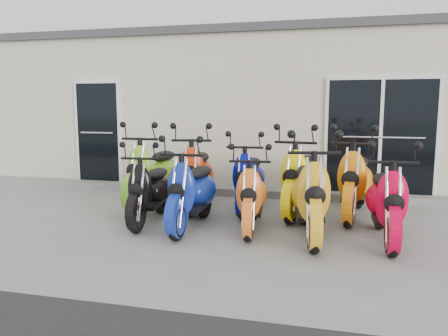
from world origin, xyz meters
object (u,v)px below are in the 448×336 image
(scooter_front_black, at_px, (150,181))
(scooter_front_orange_a, at_px, (252,185))
(scooter_back_green, at_px, (153,163))
(scooter_back_yellow, at_px, (302,169))
(scooter_front_orange_b, at_px, (310,183))
(scooter_back_extra, at_px, (356,171))
(scooter_front_blue, at_px, (192,181))
(scooter_back_blue, at_px, (249,170))
(scooter_back_red, at_px, (196,165))
(scooter_front_red, at_px, (387,191))

(scooter_front_black, distance_m, scooter_front_orange_a, 1.57)
(scooter_back_green, relative_size, scooter_back_yellow, 1.01)
(scooter_front_orange_b, bearing_deg, scooter_back_extra, 54.60)
(scooter_front_orange_a, bearing_deg, scooter_front_blue, -176.70)
(scooter_front_orange_b, distance_m, scooter_back_blue, 1.74)
(scooter_front_orange_a, height_order, scooter_back_red, scooter_back_red)
(scooter_front_orange_a, height_order, scooter_back_blue, scooter_back_blue)
(scooter_front_red, bearing_deg, scooter_back_extra, 104.12)
(scooter_front_black, height_order, scooter_front_orange_a, scooter_front_orange_a)
(scooter_front_orange_b, distance_m, scooter_back_extra, 1.42)
(scooter_front_red, bearing_deg, scooter_front_orange_b, -178.74)
(scooter_back_green, bearing_deg, scooter_front_red, -14.58)
(scooter_back_red, distance_m, scooter_back_extra, 2.65)
(scooter_front_blue, relative_size, scooter_back_blue, 1.01)
(scooter_front_black, relative_size, scooter_front_red, 0.94)
(scooter_back_red, xyz_separation_m, scooter_back_extra, (2.65, 0.00, -0.00))
(scooter_front_blue, relative_size, scooter_front_red, 1.02)
(scooter_front_orange_b, bearing_deg, scooter_front_red, -5.87)
(scooter_front_blue, bearing_deg, scooter_front_black, 169.90)
(scooter_front_orange_b, bearing_deg, scooter_back_blue, 120.77)
(scooter_front_orange_b, height_order, scooter_back_blue, scooter_front_orange_b)
(scooter_front_red, bearing_deg, scooter_front_orange_a, 174.48)
(scooter_back_red, relative_size, scooter_back_yellow, 1.00)
(scooter_back_green, distance_m, scooter_back_blue, 1.72)
(scooter_front_black, height_order, scooter_back_extra, scooter_back_extra)
(scooter_front_orange_a, height_order, scooter_back_green, scooter_back_green)
(scooter_front_blue, xyz_separation_m, scooter_back_extra, (2.33, 1.22, 0.06))
(scooter_front_black, relative_size, scooter_back_yellow, 0.85)
(scooter_front_red, distance_m, scooter_back_green, 3.98)
(scooter_back_green, xyz_separation_m, scooter_back_red, (0.80, 0.01, -0.01))
(scooter_front_orange_a, distance_m, scooter_back_green, 2.25)
(scooter_front_black, relative_size, scooter_back_extra, 0.85)
(scooter_front_blue, bearing_deg, scooter_front_orange_a, 9.96)
(scooter_front_blue, height_order, scooter_front_red, scooter_front_blue)
(scooter_front_blue, height_order, scooter_front_orange_a, scooter_front_blue)
(scooter_back_yellow, xyz_separation_m, scooter_back_extra, (0.85, 0.00, 0.00))
(scooter_back_yellow, bearing_deg, scooter_front_black, -144.72)
(scooter_back_blue, bearing_deg, scooter_back_extra, -4.51)
(scooter_front_orange_b, bearing_deg, scooter_back_yellow, 90.73)
(scooter_front_black, height_order, scooter_back_yellow, scooter_back_yellow)
(scooter_front_red, distance_m, scooter_back_red, 3.23)
(scooter_back_red, distance_m, scooter_back_blue, 0.92)
(scooter_front_orange_a, distance_m, scooter_back_red, 1.60)
(scooter_front_red, xyz_separation_m, scooter_back_extra, (-0.33, 1.23, 0.07))
(scooter_front_orange_a, xyz_separation_m, scooter_front_orange_b, (0.82, -0.18, 0.10))
(scooter_front_orange_a, relative_size, scooter_back_blue, 0.93)
(scooter_front_blue, xyz_separation_m, scooter_back_yellow, (1.48, 1.22, 0.06))
(scooter_front_blue, distance_m, scooter_back_green, 1.66)
(scooter_front_orange_a, distance_m, scooter_back_extra, 1.84)
(scooter_back_blue, bearing_deg, scooter_front_black, -139.71)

